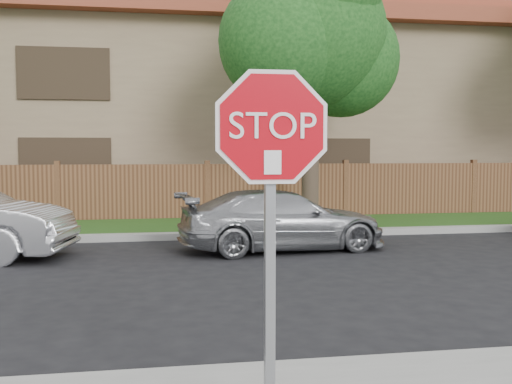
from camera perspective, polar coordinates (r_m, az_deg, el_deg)
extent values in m
plane|color=black|center=(5.75, 5.65, -16.40)|extent=(90.00, 90.00, 0.00)
cube|color=gray|center=(13.56, -3.45, -4.12)|extent=(70.00, 0.30, 0.15)
cube|color=#1E4714|center=(15.19, -4.12, -3.29)|extent=(70.00, 3.00, 0.12)
cube|color=#4D2D1B|center=(16.70, -4.66, -0.07)|extent=(70.00, 0.12, 1.60)
cube|color=#877054|center=(22.26, -5.94, 6.62)|extent=(34.00, 8.00, 6.00)
cube|color=brown|center=(22.64, -6.00, 14.87)|extent=(35.20, 9.20, 0.50)
cube|color=brown|center=(22.76, -6.01, 16.35)|extent=(33.00, 5.50, 0.70)
cylinder|color=#382B21|center=(15.40, 5.20, 3.89)|extent=(0.44, 0.44, 3.92)
sphere|color=#123A13|center=(15.67, 5.27, 14.70)|extent=(3.80, 3.80, 3.80)
sphere|color=#123A13|center=(16.11, 8.15, 12.37)|extent=(3.00, 3.00, 3.00)
sphere|color=#123A13|center=(15.06, 2.63, 14.07)|extent=(3.20, 3.20, 3.20)
cube|color=gray|center=(3.90, 1.32, -7.16)|extent=(0.06, 0.06, 2.30)
cylinder|color=white|center=(3.77, 1.53, 6.19)|extent=(1.01, 0.02, 1.01)
cylinder|color=#B60711|center=(3.76, 1.56, 6.20)|extent=(0.93, 0.02, 0.93)
cube|color=white|center=(3.74, 1.60, 2.84)|extent=(0.11, 0.00, 0.15)
imported|color=#9A9CA0|center=(11.94, 2.52, -2.69)|extent=(4.30, 2.12, 1.20)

